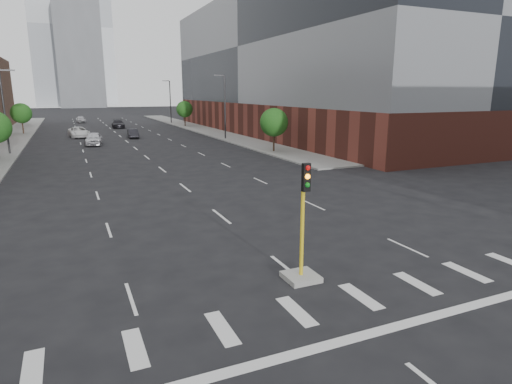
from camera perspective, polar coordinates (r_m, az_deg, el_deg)
sidewalk_left_far at (r=78.45m, az=-29.34°, el=6.66°), size 5.00×92.00×0.15m
sidewalk_right_far at (r=81.25m, az=-7.66°, el=8.40°), size 5.00×92.00×0.15m
building_right_main at (r=73.84m, az=6.64°, el=16.44°), size 24.00×70.00×22.00m
tower_left at (r=225.57m, az=-25.14°, el=19.27°), size 22.00×22.00×70.00m
tower_right at (r=266.45m, az=-21.02°, el=19.60°), size 20.00×20.00×80.00m
tower_mid at (r=204.50m, az=-22.52°, el=16.57°), size 18.00×18.00×44.00m
median_traffic_signal at (r=15.88m, az=6.14°, el=-8.37°), size 1.20×1.20×4.40m
streetlight_right_a at (r=62.41m, az=-4.26°, el=11.59°), size 1.60×0.22×9.07m
streetlight_right_b at (r=96.10m, az=-11.41°, el=11.95°), size 1.60×0.22×9.07m
streetlight_left at (r=54.16m, az=-30.48°, el=9.58°), size 1.60×0.22×9.07m
tree_left_far at (r=79.14m, az=-28.83°, el=9.19°), size 3.20×3.20×4.85m
tree_right_near at (r=48.88m, az=2.41°, el=9.26°), size 3.20×3.20×4.85m
tree_right_far at (r=86.56m, az=-9.51°, el=10.84°), size 3.20×3.20×4.85m
car_near_left at (r=59.71m, az=-20.83°, el=6.68°), size 2.60×5.16×1.69m
car_mid_right at (r=67.05m, az=-16.07°, el=7.50°), size 1.57×4.07×1.32m
car_far_left at (r=70.76m, az=-22.55°, el=7.39°), size 3.26×5.92×1.57m
car_deep_right at (r=86.46m, az=-17.91°, el=8.63°), size 2.30×5.34×1.53m
car_distant at (r=104.00m, az=-22.34°, el=8.96°), size 2.20×4.56×1.50m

